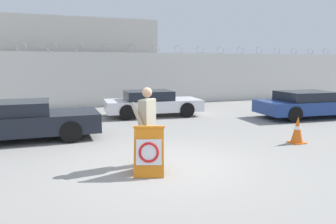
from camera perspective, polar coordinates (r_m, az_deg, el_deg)
The scene contains 9 objects.
ground_plane at distance 7.70m, azimuth -0.38°, elevation -9.30°, with size 90.00×90.00×0.00m, color gray.
perimeter_wall at distance 18.22m, azimuth -12.71°, elevation 5.55°, with size 36.00×0.30×3.39m.
building_block at distance 21.99m, azimuth -15.99°, elevation 8.46°, with size 9.27×5.76×4.90m.
barricade_sign at distance 7.02m, azimuth -3.31°, elevation -6.68°, with size 0.82×0.85×1.04m.
security_guard at distance 7.59m, azimuth -3.64°, elevation -1.65°, with size 0.67×0.51×1.81m.
traffic_cone_near at distance 10.42m, azimuth 21.61°, elevation -2.91°, with size 0.41×0.41×0.80m.
parked_car_front_coupe at distance 11.04m, azimuth -24.87°, elevation -1.35°, with size 4.82×2.05×1.20m.
parked_car_rear_sedan at distance 14.73m, azimuth -2.83°, elevation 1.60°, with size 4.38×2.22×1.14m.
parked_car_far_side at distance 15.47m, azimuth 23.24°, elevation 1.27°, with size 4.65×2.26×1.15m.
Camera 1 is at (-2.54, -6.87, 2.36)m, focal length 35.00 mm.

